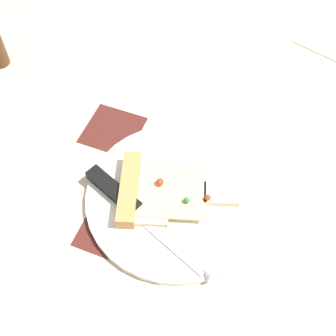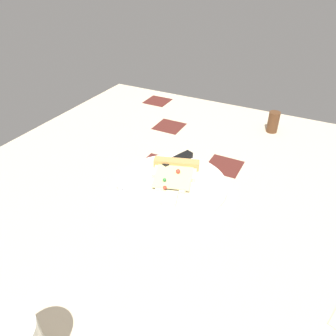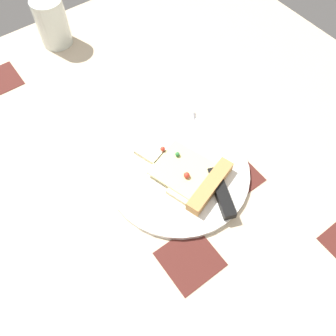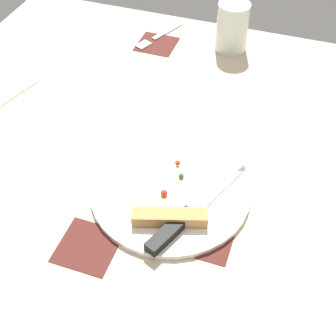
% 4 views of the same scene
% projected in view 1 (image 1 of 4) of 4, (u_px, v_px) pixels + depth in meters
% --- Properties ---
extents(ground_plane, '(1.15, 1.15, 0.03)m').
position_uv_depth(ground_plane, '(185.00, 193.00, 0.70)').
color(ground_plane, '#C6B293').
rests_on(ground_plane, ground).
extents(plate, '(0.27, 0.27, 0.01)m').
position_uv_depth(plate, '(177.00, 197.00, 0.67)').
color(plate, white).
rests_on(plate, ground_plane).
extents(pizza_slice, '(0.14, 0.19, 0.02)m').
position_uv_depth(pizza_slice, '(159.00, 192.00, 0.66)').
color(pizza_slice, beige).
rests_on(pizza_slice, plate).
extents(knife, '(0.11, 0.23, 0.02)m').
position_uv_depth(knife, '(136.00, 210.00, 0.65)').
color(knife, silver).
rests_on(knife, plate).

